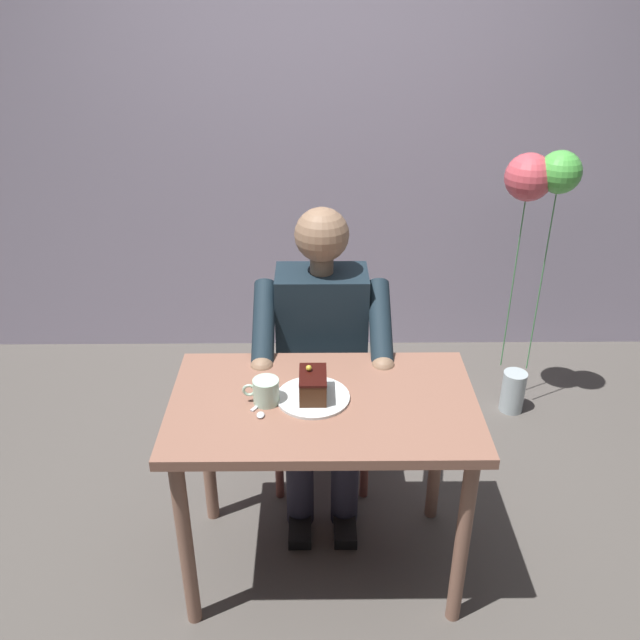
# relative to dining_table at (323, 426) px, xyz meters

# --- Properties ---
(ground_plane) EXTENTS (14.00, 14.00, 0.00)m
(ground_plane) POSITION_rel_dining_table_xyz_m (0.00, 0.00, -0.64)
(ground_plane) COLOR #544F4A
(cafe_rear_panel) EXTENTS (6.40, 0.12, 3.00)m
(cafe_rear_panel) POSITION_rel_dining_table_xyz_m (0.00, -1.74, 0.86)
(cafe_rear_panel) COLOR #A69CB3
(cafe_rear_panel) RESTS_ON ground
(dining_table) EXTENTS (1.03, 0.62, 0.75)m
(dining_table) POSITION_rel_dining_table_xyz_m (0.00, 0.00, 0.00)
(dining_table) COLOR #8D5E4C
(dining_table) RESTS_ON ground
(chair) EXTENTS (0.42, 0.42, 0.92)m
(chair) POSITION_rel_dining_table_xyz_m (0.00, -0.62, -0.13)
(chair) COLOR #924B40
(chair) RESTS_ON ground
(seated_person) EXTENTS (0.53, 0.58, 1.24)m
(seated_person) POSITION_rel_dining_table_xyz_m (0.00, -0.45, 0.01)
(seated_person) COLOR #182631
(seated_person) RESTS_ON ground
(dessert_plate) EXTENTS (0.25, 0.25, 0.01)m
(dessert_plate) POSITION_rel_dining_table_xyz_m (0.03, -0.01, 0.11)
(dessert_plate) COLOR white
(dessert_plate) RESTS_ON dining_table
(cake_slice) EXTENTS (0.09, 0.14, 0.11)m
(cake_slice) POSITION_rel_dining_table_xyz_m (0.03, -0.01, 0.16)
(cake_slice) COLOR #472816
(cake_slice) RESTS_ON dessert_plate
(coffee_cup) EXTENTS (0.12, 0.09, 0.09)m
(coffee_cup) POSITION_rel_dining_table_xyz_m (0.19, 0.01, 0.15)
(coffee_cup) COLOR #B2D5BB
(coffee_cup) RESTS_ON dining_table
(dessert_spoon) EXTENTS (0.07, 0.14, 0.01)m
(dessert_spoon) POSITION_rel_dining_table_xyz_m (0.20, 0.05, 0.11)
(dessert_spoon) COLOR silver
(dessert_spoon) RESTS_ON dining_table
(balloon_display) EXTENTS (0.32, 0.25, 1.32)m
(balloon_display) POSITION_rel_dining_table_xyz_m (-0.98, -1.04, 0.39)
(balloon_display) COLOR #B2C1C6
(balloon_display) RESTS_ON ground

